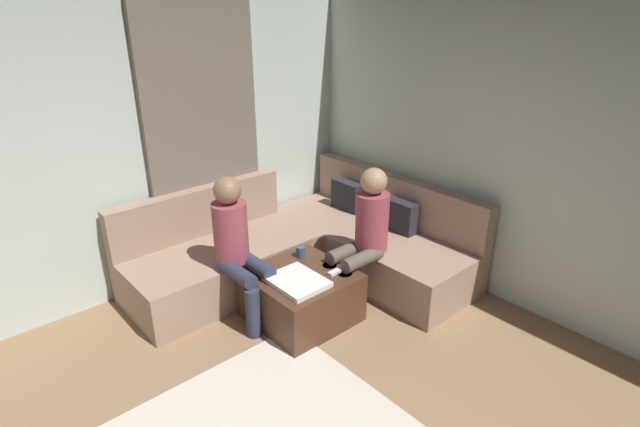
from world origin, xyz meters
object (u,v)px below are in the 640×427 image
at_px(person_on_couch_back, 364,233).
at_px(person_on_couch_side, 238,244).
at_px(coffee_mug, 301,252).
at_px(ottoman, 301,296).
at_px(sectional_couch, 308,247).
at_px(game_remote, 336,272).

xyz_separation_m(person_on_couch_back, person_on_couch_side, (-0.51, -0.91, 0.00)).
distance_m(coffee_mug, person_on_couch_back, 0.56).
bearing_deg(person_on_couch_side, ottoman, 132.91).
bearing_deg(sectional_couch, ottoman, -44.68).
bearing_deg(person_on_couch_side, game_remote, 135.72).
distance_m(sectional_couch, game_remote, 0.77).
bearing_deg(coffee_mug, sectional_couch, 131.86).
distance_m(sectional_couch, coffee_mug, 0.48).
relative_size(ottoman, coffee_mug, 8.00).
height_order(game_remote, person_on_couch_side, person_on_couch_side).
relative_size(coffee_mug, person_on_couch_side, 0.08).
relative_size(game_remote, person_on_couch_back, 0.12).
bearing_deg(person_on_couch_side, coffee_mug, 164.16).
distance_m(game_remote, person_on_couch_back, 0.41).
relative_size(coffee_mug, game_remote, 0.63).
bearing_deg(person_on_couch_side, sectional_couch, -170.17).
distance_m(person_on_couch_back, person_on_couch_side, 1.04).
height_order(person_on_couch_back, person_on_couch_side, same).
height_order(ottoman, game_remote, game_remote).
bearing_deg(ottoman, coffee_mug, 140.71).
distance_m(ottoman, person_on_couch_side, 0.67).
relative_size(sectional_couch, person_on_couch_side, 2.12).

